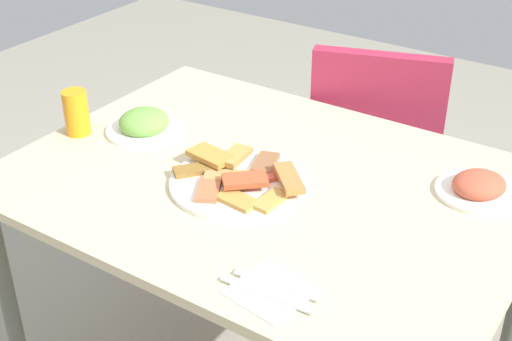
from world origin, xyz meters
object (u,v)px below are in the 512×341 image
Objects in this scene: dining_table at (267,206)px; salad_plate_rice at (479,187)px; fork at (266,294)px; paper_napkin at (271,291)px; pide_platter at (239,180)px; dining_chair at (375,157)px; spoon at (276,284)px; salad_plate_greens at (144,124)px; soda_can at (76,113)px.

salad_plate_rice is (0.44, 0.21, 0.10)m from dining_table.
salad_plate_rice is at bearing 66.40° from fork.
pide_platter is at bearing 133.56° from paper_napkin.
pide_platter is (-0.04, -0.72, 0.26)m from dining_chair.
dining_table is at bearing 118.80° from fork.
dining_table is at bearing 119.07° from spoon.
dining_table is at bearing -154.16° from salad_plate_rice.
salad_plate_greens is 0.75m from paper_napkin.
salad_plate_rice is 1.00× the size of fork.
spoon is (0.00, 0.04, 0.00)m from fork.
pide_platter is 2.81× the size of soda_can.
paper_napkin is 0.78× the size of spoon.
salad_plate_greens is at bearing 145.16° from spoon.
dining_chair is at bearing 97.48° from spoon.
salad_plate_rice is at bearing 12.39° from salad_plate_greens.
salad_plate_rice is 1.11× the size of spoon.
pide_platter is at bearing -12.97° from salad_plate_greens.
dining_table is 6.91× the size of spoon.
dining_chair reaches higher than pide_platter.
dining_table is at bearing 123.66° from paper_napkin.
salad_plate_rice is (0.45, -0.45, 0.27)m from dining_chair.
paper_napkin is at bearing -56.34° from dining_table.
pide_platter is 0.52m from soda_can.
pide_platter reaches higher than spoon.
spoon is at bearing -17.63° from soda_can.
salad_plate_rice is 1.04m from soda_can.
dining_chair is 4.65× the size of fork.
soda_can is 0.88× the size of paper_napkin.
spoon reaches higher than paper_napkin.
dining_chair is 4.65× the size of salad_plate_rice.
dining_table is 0.50m from salad_plate_rice.
pide_platter reaches higher than dining_table.
dining_table is 8.89× the size of paper_napkin.
fork is (-0.21, -0.58, -0.01)m from salad_plate_rice.
fork is at bearing -57.66° from dining_table.
dining_chair reaches higher than fork.
fork is at bearing -76.96° from dining_chair.
spoon is (0.27, -0.27, -0.01)m from pide_platter.
pide_platter is at bearing 128.29° from fork.
pide_platter is (-0.04, -0.06, 0.09)m from dining_table.
dining_chair is 0.98m from soda_can.
dining_chair is 4.44× the size of salad_plate_greens.
spoon is at bearing 90.00° from paper_napkin.
fork is at bearing -90.00° from paper_napkin.
dining_table is at bearing 8.11° from soda_can.
fork is (0.27, -0.31, -0.01)m from pide_platter.
paper_napkin reaches higher than dining_table.
paper_napkin is (0.27, -0.29, -0.01)m from pide_platter.
dining_chair is 6.63× the size of paper_napkin.
dining_chair is 1.07m from paper_napkin.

